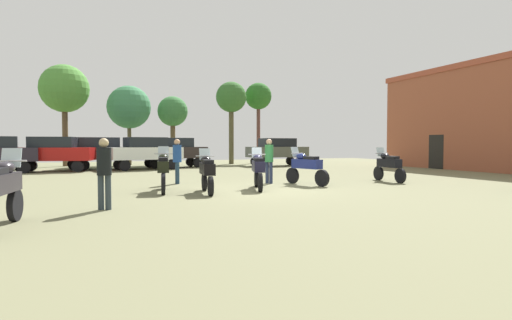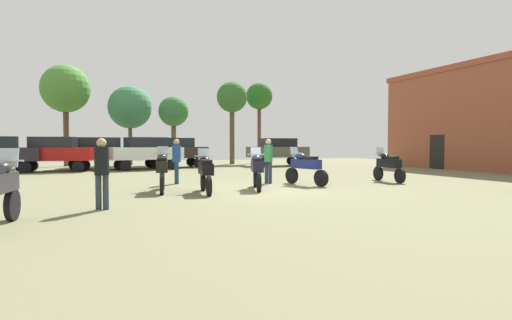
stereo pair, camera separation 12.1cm
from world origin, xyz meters
TOP-DOWN VIEW (x-y plane):
  - ground_plane at (0.00, 0.00)m, footprint 44.00×52.00m
  - motorcycle_1 at (0.02, 0.21)m, footprint 0.85×2.18m
  - motorcycle_2 at (-1.94, -0.24)m, footprint 0.63×2.10m
  - motorcycle_3 at (6.22, 0.86)m, footprint 0.62×2.11m
  - motorcycle_7 at (2.30, 0.90)m, footprint 0.84×2.16m
  - motorcycle_8 at (-3.19, 0.68)m, footprint 0.69×2.31m
  - car_1 at (-2.41, 12.90)m, footprint 4.56×2.56m
  - car_2 at (-5.12, 14.42)m, footprint 4.45×2.19m
  - car_3 at (6.99, 13.86)m, footprint 4.37×1.96m
  - car_4 at (-0.38, 14.62)m, footprint 4.50×2.37m
  - car_6 at (-7.54, 13.00)m, footprint 4.57×2.62m
  - person_1 at (1.19, 1.95)m, footprint 0.48×0.48m
  - person_2 at (-2.27, 3.18)m, footprint 0.35×0.35m
  - person_3 at (-5.09, -2.58)m, footprint 0.42×0.42m
  - tree_1 at (7.44, 18.64)m, footprint 2.21×2.21m
  - tree_3 at (4.75, 17.72)m, footprint 2.41×2.41m
  - tree_5 at (0.35, 18.97)m, footprint 2.34×2.34m
  - tree_6 at (-7.30, 19.00)m, footprint 3.38×3.38m
  - tree_9 at (-2.91, 19.06)m, footprint 3.22×3.22m

SIDE VIEW (x-z plane):
  - ground_plane at x=0.00m, z-range 0.00..0.02m
  - motorcycle_3 at x=6.22m, z-range 0.01..1.45m
  - motorcycle_2 at x=-1.94m, z-range 0.01..1.45m
  - motorcycle_1 at x=0.02m, z-range 0.01..1.47m
  - motorcycle_7 at x=2.30m, z-range 0.01..1.48m
  - motorcycle_8 at x=-3.19m, z-range 0.01..1.52m
  - person_3 at x=-5.09m, z-range 0.17..1.89m
  - person_2 at x=-2.27m, z-range 0.17..1.96m
  - person_1 at x=1.19m, z-range 0.17..1.97m
  - car_1 at x=-2.41m, z-range 0.19..2.19m
  - car_2 at x=-5.12m, z-range 0.19..2.19m
  - car_3 at x=6.99m, z-range 0.19..2.19m
  - car_4 at x=-0.38m, z-range 0.19..2.19m
  - car_6 at x=-7.54m, z-range 0.19..2.19m
  - tree_5 at x=0.35m, z-range 1.42..6.74m
  - tree_9 at x=-2.91m, z-range 1.37..7.35m
  - tree_3 at x=4.75m, z-range 1.93..8.44m
  - tree_1 at x=7.44m, z-range 2.14..8.83m
  - tree_6 at x=-7.30m, z-range 1.88..9.11m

